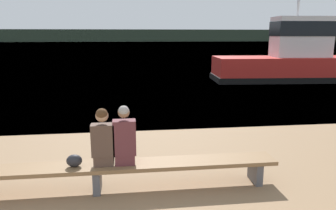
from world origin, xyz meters
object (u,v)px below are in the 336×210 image
Objects in this scene: tugboat_red at (294,61)px; person_left at (103,140)px; bench_main at (97,170)px; person_right at (125,139)px; shopping_bag at (74,161)px.

person_left is at bearing 145.49° from tugboat_red.
bench_main is 6.10× the size of person_right.
person_right is (0.36, 0.00, 0.00)m from person_left.
tugboat_red is at bearing 51.08° from bench_main.
bench_main is at bearing 145.17° from tugboat_red.
tugboat_red is at bearing 50.14° from shopping_bag.
shopping_bag is (-0.48, -0.03, -0.32)m from person_left.
tugboat_red reaches higher than bench_main.
person_left is 0.58m from shopping_bag.
tugboat_red is (9.64, 12.52, 0.24)m from person_right.
shopping_bag is 16.36m from tugboat_red.
bench_main is 16.12m from tugboat_red.
person_right is at bearing 1.16° from bench_main.
person_left is 3.82× the size of shopping_bag.
person_right is 0.11× the size of tugboat_red.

